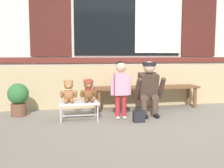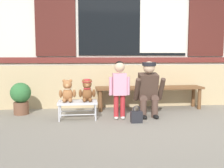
% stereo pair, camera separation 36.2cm
% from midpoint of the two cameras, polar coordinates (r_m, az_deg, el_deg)
% --- Properties ---
extents(ground_plane, '(60.00, 60.00, 0.00)m').
position_cam_midpoint_polar(ground_plane, '(4.20, 11.98, -8.32)').
color(ground_plane, gray).
extents(brick_low_wall, '(7.72, 0.25, 0.85)m').
position_cam_midpoint_polar(brick_low_wall, '(5.47, 7.34, -0.34)').
color(brick_low_wall, tan).
rests_on(brick_low_wall, ground).
extents(shop_facade, '(7.87, 0.26, 3.53)m').
position_cam_midpoint_polar(shop_facade, '(5.98, 6.33, 13.15)').
color(shop_facade, silver).
rests_on(shop_facade, ground).
extents(wooden_bench_long, '(2.10, 0.40, 0.44)m').
position_cam_midpoint_polar(wooden_bench_long, '(5.17, 10.16, -1.34)').
color(wooden_bench_long, brown).
rests_on(wooden_bench_long, ground).
extents(small_display_bench, '(0.64, 0.36, 0.30)m').
position_cam_midpoint_polar(small_display_bench, '(4.30, -5.18, -4.23)').
color(small_display_bench, silver).
rests_on(small_display_bench, ground).
extents(teddy_bear_plain, '(0.28, 0.26, 0.36)m').
position_cam_midpoint_polar(teddy_bear_plain, '(4.27, -7.36, -1.65)').
color(teddy_bear_plain, '#A86B3D').
rests_on(teddy_bear_plain, small_display_bench).
extents(teddy_bear_with_hat, '(0.28, 0.27, 0.36)m').
position_cam_midpoint_polar(teddy_bear_with_hat, '(4.27, -3.06, -1.47)').
color(teddy_bear_with_hat, brown).
rests_on(teddy_bear_with_hat, small_display_bench).
extents(child_standing, '(0.35, 0.18, 0.96)m').
position_cam_midpoint_polar(child_standing, '(4.26, 4.08, 0.12)').
color(child_standing, '#B7282D').
rests_on(child_standing, ground).
extents(adult_crouching, '(0.50, 0.49, 0.95)m').
position_cam_midpoint_polar(adult_crouching, '(4.52, 10.31, -1.05)').
color(adult_crouching, brown).
rests_on(adult_crouching, ground).
extents(handbag_on_ground, '(0.18, 0.11, 0.27)m').
position_cam_midpoint_polar(handbag_on_ground, '(4.13, 7.91, -7.10)').
color(handbag_on_ground, '#232328').
rests_on(handbag_on_ground, ground).
extents(potted_plant, '(0.36, 0.36, 0.57)m').
position_cam_midpoint_polar(potted_plant, '(4.84, -17.37, -2.64)').
color(potted_plant, brown).
rests_on(potted_plant, ground).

